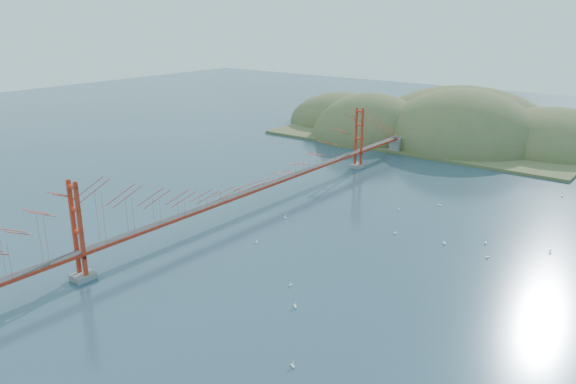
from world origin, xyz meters
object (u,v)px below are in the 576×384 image
Objects in this scene: bridge at (256,165)px; sailboat_2 at (295,306)px; sailboat_0 at (257,241)px; sailboat_1 at (444,243)px.

sailboat_2 is (22.80, -20.50, -6.85)m from bridge.
bridge is at bearing 138.05° from sailboat_2.
sailboat_1 reaches higher than sailboat_0.
sailboat_2 is (14.22, -10.40, 0.02)m from sailboat_0.
sailboat_2 is at bearing -41.95° from bridge.
sailboat_0 is 24.60m from sailboat_1.
sailboat_2 is at bearing -102.39° from sailboat_1.
sailboat_1 is at bearing 9.21° from bridge.
sailboat_0 is at bearing -143.34° from sailboat_1.
bridge is at bearing 130.38° from sailboat_0.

